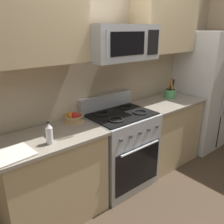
{
  "coord_description": "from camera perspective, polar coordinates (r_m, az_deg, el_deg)",
  "views": [
    {
      "loc": [
        -1.69,
        -1.22,
        1.85
      ],
      "look_at": [
        -0.23,
        0.54,
        1.03
      ],
      "focal_mm": 37.8,
      "sensor_mm": 36.0,
      "label": 1
    }
  ],
  "objects": [
    {
      "name": "ground_plane",
      "position": [
        2.79,
        11.76,
        -22.4
      ],
      "size": [
        16.0,
        16.0,
        0.0
      ],
      "primitive_type": "plane",
      "color": "#473828"
    },
    {
      "name": "range_oven",
      "position": [
        2.88,
        2.03,
        -8.84
      ],
      "size": [
        0.76,
        0.64,
        1.09
      ],
      "color": "#B2B5BA",
      "rests_on": "ground"
    },
    {
      "name": "counter_right",
      "position": [
        3.46,
        12.79,
        -4.57
      ],
      "size": [
        0.94,
        0.6,
        0.91
      ],
      "color": "tan",
      "rests_on": "ground"
    },
    {
      "name": "fruit_basket",
      "position": [
        2.52,
        -9.25,
        -1.33
      ],
      "size": [
        0.22,
        0.22,
        0.1
      ],
      "color": "tan",
      "rests_on": "counter_left"
    },
    {
      "name": "microwave",
      "position": [
        2.56,
        1.97,
        16.46
      ],
      "size": [
        0.8,
        0.44,
        0.36
      ],
      "color": "#B2B5BA"
    },
    {
      "name": "utensil_crock",
      "position": [
        3.46,
        13.94,
        4.54
      ],
      "size": [
        0.15,
        0.15,
        0.29
      ],
      "color": "#59AD66",
      "rests_on": "counter_right"
    },
    {
      "name": "refrigerator",
      "position": [
        4.02,
        21.27,
        4.73
      ],
      "size": [
        0.78,
        0.71,
        1.81
      ],
      "color": "silver",
      "rests_on": "ground"
    },
    {
      "name": "wall_back",
      "position": [
        2.87,
        -2.69,
        8.62
      ],
      "size": [
        8.0,
        0.1,
        2.6
      ],
      "primitive_type": "cube",
      "color": "tan",
      "rests_on": "ground"
    },
    {
      "name": "upper_cabinets_right",
      "position": [
        3.27,
        12.69,
        20.35
      ],
      "size": [
        0.93,
        0.34,
        0.73
      ],
      "color": "tan"
    },
    {
      "name": "bottle_vinegar",
      "position": [
        2.07,
        -14.96,
        -5.07
      ],
      "size": [
        0.06,
        0.06,
        0.2
      ],
      "color": "silver",
      "rests_on": "counter_left"
    },
    {
      "name": "upper_cabinets_left",
      "position": [
        2.18,
        -19.62,
        20.32
      ],
      "size": [
        1.0,
        0.34,
        0.73
      ],
      "color": "tan"
    },
    {
      "name": "cutting_board",
      "position": [
        2.01,
        -23.41,
        -9.64
      ],
      "size": [
        0.36,
        0.3,
        0.02
      ],
      "primitive_type": "cube",
      "rotation": [
        0.0,
        0.0,
        0.1
      ],
      "color": "silver",
      "rests_on": "counter_left"
    },
    {
      "name": "apple_loose",
      "position": [
        2.55,
        -8.23,
        -1.25
      ],
      "size": [
        0.07,
        0.07,
        0.07
      ],
      "primitive_type": "sphere",
      "color": "red",
      "rests_on": "counter_left"
    },
    {
      "name": "counter_left",
      "position": [
        2.47,
        -14.29,
        -15.27
      ],
      "size": [
        1.01,
        0.6,
        0.91
      ],
      "color": "tan",
      "rests_on": "ground"
    }
  ]
}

